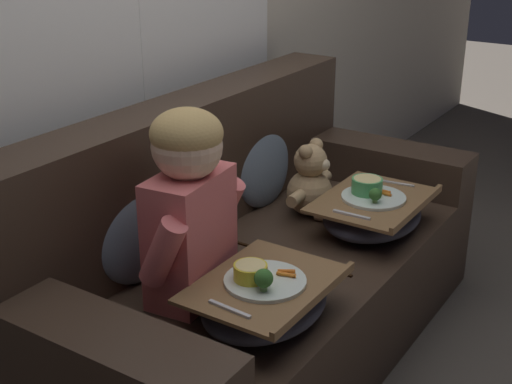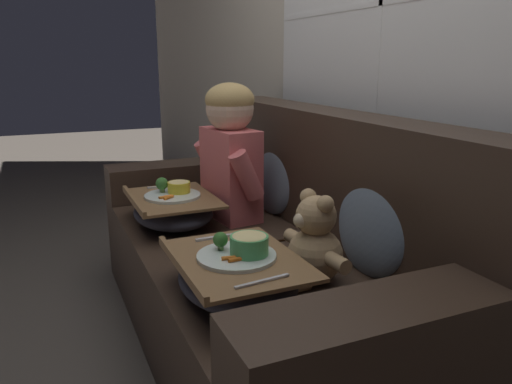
{
  "view_description": "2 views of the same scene",
  "coord_description": "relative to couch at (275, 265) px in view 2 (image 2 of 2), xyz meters",
  "views": [
    {
      "loc": [
        -1.95,
        -1.23,
        1.61
      ],
      "look_at": [
        -0.01,
        0.03,
        0.66
      ],
      "focal_mm": 50.0,
      "sensor_mm": 36.0,
      "label": 1
    },
    {
      "loc": [
        1.71,
        -0.76,
        1.14
      ],
      "look_at": [
        -0.02,
        -0.0,
        0.65
      ],
      "focal_mm": 35.0,
      "sensor_mm": 36.0,
      "label": 2
    }
  ],
  "objects": [
    {
      "name": "ground_plane",
      "position": [
        0.0,
        -0.07,
        -0.33
      ],
      "size": [
        14.0,
        14.0,
        0.0
      ],
      "primitive_type": "plane",
      "color": "#4C443D"
    },
    {
      "name": "wall_back_with_window",
      "position": [
        0.0,
        0.5,
        0.97
      ],
      "size": [
        8.0,
        0.08,
        2.6
      ],
      "color": "beige",
      "rests_on": "ground_plane"
    },
    {
      "name": "couch",
      "position": [
        0.0,
        0.0,
        0.0
      ],
      "size": [
        1.98,
        0.92,
        0.95
      ],
      "color": "#38281E",
      "rests_on": "ground_plane"
    },
    {
      "name": "throw_pillow_behind_child",
      "position": [
        -0.38,
        0.2,
        0.29
      ],
      "size": [
        0.4,
        0.19,
        0.41
      ],
      "color": "slate",
      "rests_on": "couch"
    },
    {
      "name": "throw_pillow_behind_teddy",
      "position": [
        0.38,
        0.2,
        0.29
      ],
      "size": [
        0.41,
        0.2,
        0.42
      ],
      "color": "slate",
      "rests_on": "couch"
    },
    {
      "name": "child_figure",
      "position": [
        -0.38,
        -0.04,
        0.44
      ],
      "size": [
        0.45,
        0.23,
        0.62
      ],
      "color": "#DB6666",
      "rests_on": "couch"
    },
    {
      "name": "teddy_bear",
      "position": [
        0.38,
        -0.05,
        0.23
      ],
      "size": [
        0.33,
        0.23,
        0.31
      ],
      "color": "tan",
      "rests_on": "couch"
    },
    {
      "name": "lap_tray_child",
      "position": [
        -0.39,
        -0.32,
        0.17
      ],
      "size": [
        0.47,
        0.36,
        0.21
      ],
      "color": "#2D2D38",
      "rests_on": "child_figure"
    },
    {
      "name": "lap_tray_teddy",
      "position": [
        0.38,
        -0.32,
        0.17
      ],
      "size": [
        0.49,
        0.37,
        0.2
      ],
      "color": "#2D2D38",
      "rests_on": "teddy_bear"
    }
  ]
}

